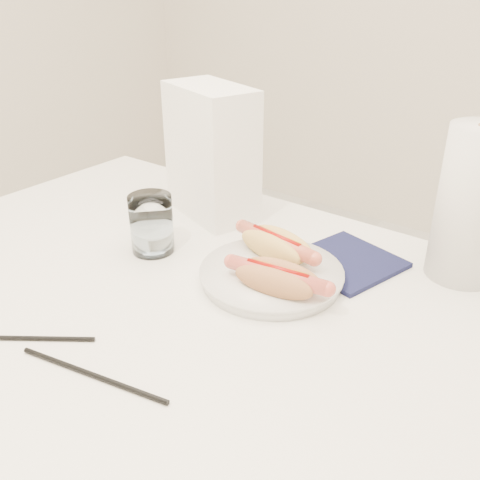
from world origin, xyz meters
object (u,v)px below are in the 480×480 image
Objects in this scene: plate at (271,276)px; paper_towel_roll at (473,205)px; hotdog_right at (277,278)px; napkin_box at (212,153)px; hotdog_left at (276,245)px; water_glass at (151,224)px; table at (191,317)px.

paper_towel_roll is at bearing 41.41° from plate.
plate is at bearing 125.38° from hotdog_right.
paper_towel_roll is (0.24, 0.21, 0.12)m from plate.
plate is at bearing -12.54° from napkin_box.
hotdog_left is 1.57× the size of water_glass.
hotdog_left is 0.27m from napkin_box.
paper_towel_roll reaches higher than water_glass.
plate is 1.35× the size of hotdog_left.
plate is 0.34m from paper_towel_roll.
table is 0.19m from hotdog_left.
plate is 0.32m from napkin_box.
hotdog_left reaches higher than table.
hotdog_right is (0.14, 0.05, 0.10)m from table.
paper_towel_roll is at bearing 42.39° from table.
table is 4.69× the size of paper_towel_roll.
napkin_box is at bearing 138.82° from hotdog_right.
napkin_box is (-0.29, 0.20, 0.09)m from hotdog_right.
hotdog_right is at bearing 21.78° from table.
hotdog_right is 0.62× the size of napkin_box.
hotdog_left is at bearing 22.82° from water_glass.
table is 4.52× the size of napkin_box.
table is 5.24× the size of plate.
hotdog_left reaches higher than plate.
water_glass is (-0.14, 0.05, 0.11)m from table.
table is 0.35m from napkin_box.
napkin_box reaches higher than hotdog_left.
water_glass is at bearing 158.18° from table.
paper_towel_roll reaches higher than table.
water_glass is 0.42× the size of paper_towel_roll.
table is 0.49m from paper_towel_roll.
napkin_box is (-0.26, 0.16, 0.12)m from plate.
water_glass reaches higher than hotdog_right.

